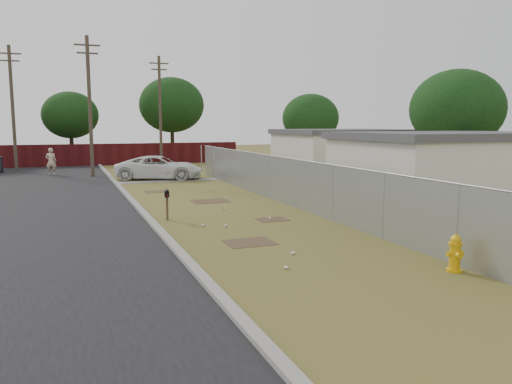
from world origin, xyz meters
name	(u,v)px	position (x,y,z in m)	size (l,w,h in m)	color
ground	(224,213)	(0.00, 0.00, 0.00)	(120.00, 120.00, 0.00)	brown
street	(43,194)	(-6.76, 8.05, 0.02)	(15.10, 60.00, 0.12)	black
chainlink_fence	(286,186)	(3.12, 1.03, 0.80)	(0.10, 27.06, 2.02)	#96989E
privacy_fence	(60,155)	(-6.00, 25.00, 0.90)	(30.00, 0.12, 1.80)	#400D10
utility_poles	(91,107)	(-3.67, 20.67, 4.69)	(12.60, 8.24, 9.00)	#4C3E33
houses	(386,161)	(9.70, 3.13, 1.56)	(9.30, 17.24, 3.10)	silver
horizon_trees	(147,109)	(0.84, 23.56, 4.63)	(33.32, 31.94, 7.78)	#342717
fire_hydrant	(455,254)	(2.69, -9.42, 0.43)	(0.42, 0.43, 0.91)	#DBA10B
mailbox	(167,196)	(-2.36, -0.75, 0.88)	(0.24, 0.48, 1.11)	brown
pickup_truck	(159,168)	(-0.20, 12.71, 0.74)	(2.44, 5.30, 1.47)	white
pedestrian	(51,161)	(-6.54, 17.86, 0.93)	(0.68, 0.44, 1.85)	#BFA88C
scattered_litter	(237,218)	(0.05, -1.42, 0.04)	(2.84, 13.98, 0.07)	silver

